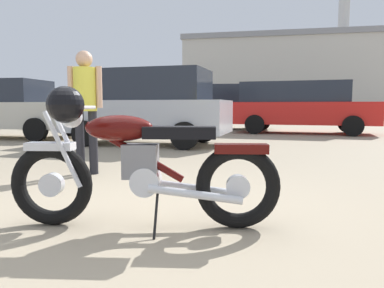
% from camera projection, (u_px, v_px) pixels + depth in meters
% --- Properties ---
extents(ground_plane, '(80.00, 80.00, 0.00)m').
position_uv_depth(ground_plane, '(131.00, 214.00, 3.13)').
color(ground_plane, gray).
extents(vintage_motorcycle, '(2.08, 0.73, 1.07)m').
position_uv_depth(vintage_motorcycle, '(136.00, 164.00, 2.74)').
color(vintage_motorcycle, black).
rests_on(vintage_motorcycle, ground_plane).
extents(bystander, '(0.46, 0.30, 1.66)m').
position_uv_depth(bystander, '(85.00, 99.00, 4.88)').
color(bystander, black).
rests_on(bystander, ground_plane).
extents(blue_hatchback_right, '(4.08, 2.20, 1.78)m').
position_uv_depth(blue_hatchback_right, '(106.00, 106.00, 16.05)').
color(blue_hatchback_right, black).
rests_on(blue_hatchback_right, ground_plane).
extents(red_hatchback_near, '(4.92, 2.53, 1.74)m').
position_uv_depth(red_hatchback_near, '(300.00, 106.00, 12.40)').
color(red_hatchback_near, black).
rests_on(red_hatchback_near, ground_plane).
extents(silver_sedan_mid, '(3.94, 1.90, 1.78)m').
position_uv_depth(silver_sedan_mid, '(221.00, 106.00, 14.79)').
color(silver_sedan_mid, black).
rests_on(silver_sedan_mid, ground_plane).
extents(white_estate_far, '(4.21, 1.95, 1.67)m').
position_uv_depth(white_estate_far, '(9.00, 109.00, 10.54)').
color(white_estate_far, black).
rests_on(white_estate_far, ground_plane).
extents(dark_sedan_left, '(4.07, 2.18, 1.78)m').
position_uv_depth(dark_sedan_left, '(150.00, 106.00, 8.71)').
color(dark_sedan_left, black).
rests_on(dark_sedan_left, ground_plane).
extents(industrial_building, '(21.72, 15.11, 16.64)m').
position_uv_depth(industrial_building, '(291.00, 78.00, 39.15)').
color(industrial_building, beige).
rests_on(industrial_building, ground_plane).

